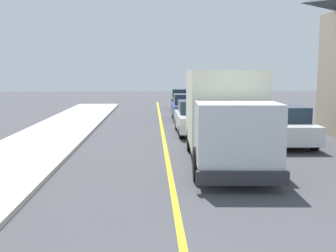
{
  "coord_description": "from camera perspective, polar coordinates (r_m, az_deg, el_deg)",
  "views": [
    {
      "loc": [
        -0.55,
        -4.02,
        3.18
      ],
      "look_at": [
        -0.03,
        9.22,
        1.4
      ],
      "focal_mm": 44.24,
      "sensor_mm": 36.0,
      "label": 1
    }
  ],
  "objects": [
    {
      "name": "box_truck",
      "position": [
        14.46,
        7.75,
        1.97
      ],
      "size": [
        2.73,
        7.28,
        3.2
      ],
      "color": "#F2EDCC",
      "rests_on": "ground"
    },
    {
      "name": "parked_van_across",
      "position": [
        18.53,
        15.85,
        -0.05
      ],
      "size": [
        1.9,
        4.44,
        1.67
      ],
      "color": "silver",
      "rests_on": "ground"
    },
    {
      "name": "parked_car_mid",
      "position": [
        26.74,
        2.57,
        2.52
      ],
      "size": [
        1.84,
        4.42,
        1.67
      ],
      "color": "#2D4793",
      "rests_on": "ground"
    },
    {
      "name": "parked_car_far",
      "position": [
        34.04,
        1.95,
        3.63
      ],
      "size": [
        1.99,
        4.47,
        1.67
      ],
      "color": "#4C564C",
      "rests_on": "ground"
    },
    {
      "name": "parked_car_near",
      "position": [
        20.93,
        3.7,
        1.08
      ],
      "size": [
        1.82,
        4.41,
        1.67
      ],
      "color": "silver",
      "rests_on": "ground"
    },
    {
      "name": "centre_line_yellow",
      "position": [
        14.38,
        0.0,
        -5.1
      ],
      "size": [
        0.16,
        56.0,
        0.01
      ],
      "primitive_type": "cube",
      "color": "gold",
      "rests_on": "ground"
    }
  ]
}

